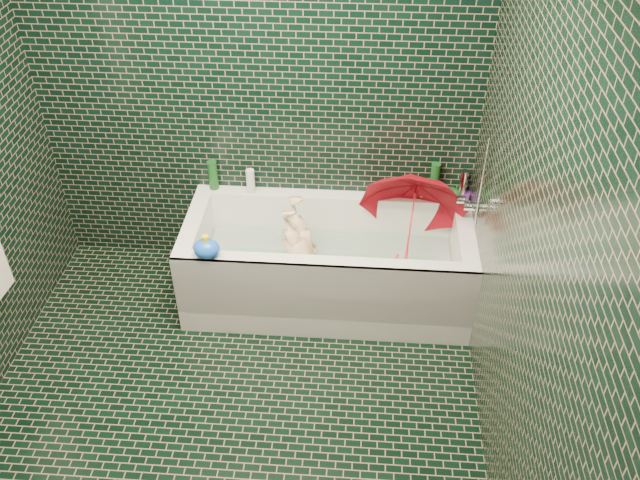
# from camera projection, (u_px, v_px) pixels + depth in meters

# --- Properties ---
(floor) EXTENTS (2.80, 2.80, 0.00)m
(floor) POSITION_uv_depth(u_px,v_px,m) (228.00, 425.00, 3.50)
(floor) COLOR black
(floor) RESTS_ON ground
(wall_back) EXTENTS (2.80, 0.00, 2.80)m
(wall_back) POSITION_uv_depth(u_px,v_px,m) (254.00, 84.00, 3.83)
(wall_back) COLOR black
(wall_back) RESTS_ON floor
(wall_right) EXTENTS (0.00, 2.80, 2.80)m
(wall_right) POSITION_uv_depth(u_px,v_px,m) (528.00, 248.00, 2.66)
(wall_right) COLOR black
(wall_right) RESTS_ON floor
(bathtub) EXTENTS (1.70, 0.75, 0.55)m
(bathtub) POSITION_uv_depth(u_px,v_px,m) (328.00, 272.00, 4.14)
(bathtub) COLOR white
(bathtub) RESTS_ON floor
(bath_mat) EXTENTS (1.35, 0.47, 0.01)m
(bath_mat) POSITION_uv_depth(u_px,v_px,m) (328.00, 277.00, 4.19)
(bath_mat) COLOR green
(bath_mat) RESTS_ON bathtub
(water) EXTENTS (1.48, 0.53, 0.00)m
(water) POSITION_uv_depth(u_px,v_px,m) (328.00, 259.00, 4.10)
(water) COLOR silver
(water) RESTS_ON bathtub
(faucet) EXTENTS (0.18, 0.19, 0.55)m
(faucet) POSITION_uv_depth(u_px,v_px,m) (475.00, 201.00, 3.75)
(faucet) COLOR silver
(faucet) RESTS_ON wall_right
(child) EXTENTS (0.86, 0.49, 0.35)m
(child) POSITION_uv_depth(u_px,v_px,m) (304.00, 261.00, 4.06)
(child) COLOR beige
(child) RESTS_ON bathtub
(umbrella) EXTENTS (0.88, 0.93, 0.98)m
(umbrella) POSITION_uv_depth(u_px,v_px,m) (411.00, 221.00, 3.96)
(umbrella) COLOR red
(umbrella) RESTS_ON bathtub
(soap_bottle_a) EXTENTS (0.11, 0.11, 0.28)m
(soap_bottle_a) POSITION_uv_depth(u_px,v_px,m) (453.00, 200.00, 4.15)
(soap_bottle_a) COLOR white
(soap_bottle_a) RESTS_ON bathtub
(soap_bottle_b) EXTENTS (0.11, 0.11, 0.19)m
(soap_bottle_b) POSITION_uv_depth(u_px,v_px,m) (462.00, 201.00, 4.15)
(soap_bottle_b) COLOR #4A1C6A
(soap_bottle_b) RESTS_ON bathtub
(soap_bottle_c) EXTENTS (0.18, 0.18, 0.18)m
(soap_bottle_c) POSITION_uv_depth(u_px,v_px,m) (448.00, 203.00, 4.13)
(soap_bottle_c) COLOR #144719
(soap_bottle_c) RESTS_ON bathtub
(bottle_right_tall) EXTENTS (0.07, 0.07, 0.24)m
(bottle_right_tall) POSITION_uv_depth(u_px,v_px,m) (434.00, 181.00, 4.09)
(bottle_right_tall) COLOR #144719
(bottle_right_tall) RESTS_ON bathtub
(bottle_right_pump) EXTENTS (0.06, 0.06, 0.20)m
(bottle_right_pump) POSITION_uv_depth(u_px,v_px,m) (463.00, 185.00, 4.11)
(bottle_right_pump) COLOR silver
(bottle_right_pump) RESTS_ON bathtub
(bottle_left_tall) EXTENTS (0.08, 0.08, 0.19)m
(bottle_left_tall) POSITION_uv_depth(u_px,v_px,m) (213.00, 175.00, 4.20)
(bottle_left_tall) COLOR #144719
(bottle_left_tall) RESTS_ON bathtub
(bottle_left_short) EXTENTS (0.06, 0.06, 0.16)m
(bottle_left_short) POSITION_uv_depth(u_px,v_px,m) (251.00, 182.00, 4.16)
(bottle_left_short) COLOR white
(bottle_left_short) RESTS_ON bathtub
(rubber_duck) EXTENTS (0.11, 0.08, 0.09)m
(rubber_duck) POSITION_uv_depth(u_px,v_px,m) (425.00, 192.00, 4.15)
(rubber_duck) COLOR yellow
(rubber_duck) RESTS_ON bathtub
(bath_toy) EXTENTS (0.17, 0.15, 0.14)m
(bath_toy) POSITION_uv_depth(u_px,v_px,m) (207.00, 248.00, 3.67)
(bath_toy) COLOR blue
(bath_toy) RESTS_ON bathtub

